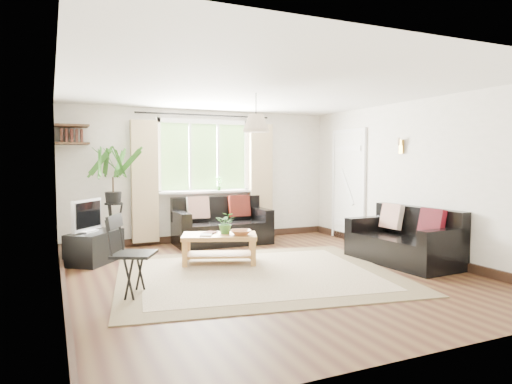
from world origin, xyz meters
name	(u,v)px	position (x,y,z in m)	size (l,w,h in m)	color
floor	(269,274)	(0.00, 0.00, 0.00)	(5.50, 5.50, 0.00)	black
ceiling	(269,89)	(0.00, 0.00, 2.40)	(5.50, 5.50, 0.00)	white
wall_back	(204,176)	(0.00, 2.75, 1.20)	(5.00, 0.02, 2.40)	beige
wall_front	(429,199)	(0.00, -2.75, 1.20)	(5.00, 0.02, 2.40)	beige
wall_left	(59,187)	(-2.50, 0.00, 1.20)	(0.02, 5.50, 2.40)	beige
wall_right	(417,179)	(2.50, 0.00, 1.20)	(0.02, 5.50, 2.40)	beige
rug	(257,274)	(-0.15, 0.03, 0.01)	(3.52, 3.02, 0.02)	beige
window	(204,157)	(0.00, 2.71, 1.55)	(2.50, 0.16, 2.16)	white
door	(348,186)	(2.47, 1.70, 1.00)	(0.06, 0.96, 2.06)	silver
corner_shelf	(72,135)	(-2.25, 2.50, 1.89)	(0.50, 0.50, 0.34)	black
pendant_lamp	(256,119)	(0.00, 0.40, 2.05)	(0.36, 0.36, 0.54)	beige
wall_sconce	(400,144)	(2.43, 0.30, 1.74)	(0.12, 0.12, 0.28)	beige
sofa_back	(222,222)	(0.18, 2.27, 0.39)	(1.67, 0.83, 0.78)	black
sofa_right	(402,237)	(2.03, -0.23, 0.38)	(0.81, 1.62, 0.76)	black
coffee_table	(219,249)	(-0.39, 0.81, 0.21)	(1.05, 0.57, 0.43)	brown
table_plant	(226,223)	(-0.29, 0.82, 0.58)	(0.28, 0.24, 0.31)	#38702C
bowl	(241,232)	(-0.14, 0.61, 0.47)	(0.29, 0.29, 0.07)	#A05F37
book_a	(200,235)	(-0.68, 0.81, 0.44)	(0.16, 0.22, 0.02)	silver
book_b	(205,232)	(-0.55, 0.99, 0.44)	(0.16, 0.21, 0.02)	#4F281F
tv_stand	(95,247)	(-2.02, 1.62, 0.23)	(0.84, 0.48, 0.45)	black
tv	(87,215)	(-2.12, 1.62, 0.70)	(0.65, 0.22, 0.50)	#A5A5AA
palm_stand	(113,199)	(-1.66, 2.36, 0.86)	(0.67, 0.67, 1.72)	black
folding_chair	(134,256)	(-1.77, -0.28, 0.45)	(0.46, 0.46, 0.89)	black
sill_plant	(219,183)	(0.25, 2.63, 1.06)	(0.14, 0.10, 0.27)	#2D6023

